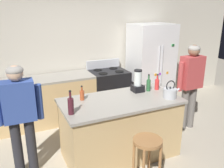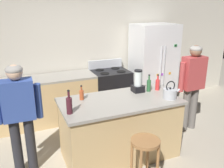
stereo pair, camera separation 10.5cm
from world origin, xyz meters
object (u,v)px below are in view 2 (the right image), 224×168
Objects in this scene: refrigerator at (153,66)px; person_by_sink_right at (193,80)px; blender_appliance at (138,83)px; bottle_olive_oil at (149,85)px; bottle_cooking_sauce at (82,95)px; tea_kettle at (170,93)px; stove_range at (110,91)px; bottle_wine at (69,105)px; kitchen_island at (120,128)px; bottle_soda at (158,84)px; person_by_island_left at (19,110)px; bar_stool at (145,151)px.

refrigerator reaches higher than person_by_sink_right.
blender_appliance is at bearing -130.17° from refrigerator.
person_by_sink_right reaches higher than bottle_olive_oil.
bottle_cooking_sauce is 1.30m from tea_kettle.
bottle_cooking_sauce reaches higher than stove_range.
blender_appliance is 1.29× the size of bottle_olive_oil.
bottle_wine is (-1.26, -1.69, 0.56)m from stove_range.
stove_range is at bearing 97.44° from tea_kettle.
bottle_wine is at bearing 177.79° from tea_kettle.
kitchen_island is at bearing -107.30° from stove_range.
bottle_soda is (-0.79, -0.09, 0.06)m from person_by_sink_right.
refrigerator is 7.19× the size of bottle_soda.
stove_range is 3.07× the size of blender_appliance.
person_by_sink_right is 5.72× the size of bottle_olive_oil.
blender_appliance is at bearing 1.86° from person_by_island_left.
stove_range is at bearing 94.09° from bottle_olive_oil.
bottle_soda is (0.33, -0.05, -0.06)m from blender_appliance.
bottle_olive_oil reaches higher than bottle_soda.
bottle_cooking_sauce is at bearing 159.53° from tea_kettle.
tea_kettle reaches higher than bottle_soda.
person_by_island_left reaches higher than tea_kettle.
stove_range is at bearing 53.44° from bottle_wine.
kitchen_island is 0.91m from tea_kettle.
stove_range is 5.07× the size of bottle_cooking_sauce.
bottle_wine is at bearing -124.53° from bottle_cooking_sauce.
kitchen_island reaches higher than bar_stool.
bottle_olive_oil is at bearing -16.27° from blender_appliance.
bottle_cooking_sauce is (-1.25, 0.07, -0.02)m from bottle_soda.
person_by_island_left is 2.90m from person_by_sink_right.
blender_appliance is at bearing 171.55° from bottle_soda.
stove_range is at bearing 36.72° from person_by_island_left.
bottle_olive_oil reaches higher than bar_stool.
bottle_wine is at bearing -162.39° from blender_appliance.
person_by_island_left is 0.68m from bottle_wine.
tea_kettle is at bearing -114.60° from refrigerator.
refrigerator reaches higher than kitchen_island.
bar_stool is 1.21m from bottle_cooking_sauce.
person_by_sink_right is at bearing 9.19° from kitchen_island.
bottle_soda is 0.16m from bottle_olive_oil.
blender_appliance is (0.40, 0.21, 0.61)m from kitchen_island.
bottle_wine is (-2.31, -0.42, 0.08)m from person_by_sink_right.
bar_stool is at bearing -91.15° from kitchen_island.
tea_kettle is (0.72, 0.55, 0.46)m from bar_stool.
bottle_soda is at bearing 11.97° from kitchen_island.
refrigerator is 2.68× the size of bar_stool.
blender_appliance is 1.39× the size of bottle_soda.
refrigerator is 2.38m from bottle_cooking_sauce.
bottle_wine is at bearing -28.43° from person_by_island_left.
person_by_island_left is 0.87m from bottle_cooking_sauce.
bar_stool is at bearing -123.60° from refrigerator.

